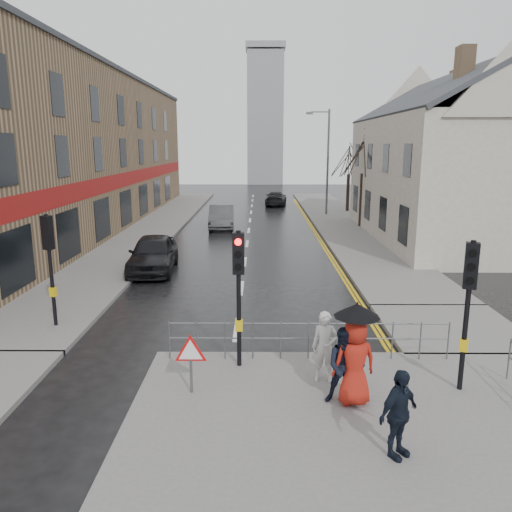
{
  "coord_description": "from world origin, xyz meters",
  "views": [
    {
      "loc": [
        0.69,
        -11.31,
        5.5
      ],
      "look_at": [
        0.59,
        4.11,
        2.05
      ],
      "focal_mm": 35.0,
      "sensor_mm": 36.0,
      "label": 1
    }
  ],
  "objects_px": {
    "pedestrian_with_umbrella": "(355,352)",
    "pedestrian_b": "(345,366)",
    "car_parked": "(153,254)",
    "pedestrian_a": "(325,347)",
    "pedestrian_d": "(398,414)",
    "car_mid": "(222,217)"
  },
  "relations": [
    {
      "from": "pedestrian_d",
      "to": "pedestrian_a",
      "type": "bearing_deg",
      "value": 69.97
    },
    {
      "from": "pedestrian_a",
      "to": "car_parked",
      "type": "bearing_deg",
      "value": 125.85
    },
    {
      "from": "pedestrian_a",
      "to": "pedestrian_b",
      "type": "bearing_deg",
      "value": -68.57
    },
    {
      "from": "pedestrian_with_umbrella",
      "to": "pedestrian_b",
      "type": "bearing_deg",
      "value": 179.74
    },
    {
      "from": "pedestrian_with_umbrella",
      "to": "car_parked",
      "type": "xyz_separation_m",
      "value": [
        -6.69,
        11.79,
        -0.5
      ]
    },
    {
      "from": "pedestrian_with_umbrella",
      "to": "pedestrian_a",
      "type": "bearing_deg",
      "value": 114.83
    },
    {
      "from": "pedestrian_b",
      "to": "pedestrian_with_umbrella",
      "type": "relative_size",
      "value": 0.76
    },
    {
      "from": "car_parked",
      "to": "pedestrian_with_umbrella",
      "type": "bearing_deg",
      "value": -63.9
    },
    {
      "from": "pedestrian_b",
      "to": "car_parked",
      "type": "xyz_separation_m",
      "value": [
        -6.5,
        11.79,
        -0.17
      ]
    },
    {
      "from": "pedestrian_a",
      "to": "pedestrian_with_umbrella",
      "type": "xyz_separation_m",
      "value": [
        0.49,
        -1.05,
        0.34
      ]
    },
    {
      "from": "pedestrian_d",
      "to": "car_parked",
      "type": "relative_size",
      "value": 0.34
    },
    {
      "from": "pedestrian_d",
      "to": "car_mid",
      "type": "relative_size",
      "value": 0.35
    },
    {
      "from": "pedestrian_a",
      "to": "pedestrian_d",
      "type": "xyz_separation_m",
      "value": [
        0.9,
        -2.89,
        -0.02
      ]
    },
    {
      "from": "pedestrian_d",
      "to": "car_parked",
      "type": "xyz_separation_m",
      "value": [
        -7.11,
        13.63,
        -0.15
      ]
    },
    {
      "from": "pedestrian_a",
      "to": "pedestrian_with_umbrella",
      "type": "relative_size",
      "value": 0.75
    },
    {
      "from": "car_parked",
      "to": "car_mid",
      "type": "xyz_separation_m",
      "value": [
        2.14,
        11.87,
        -0.04
      ]
    },
    {
      "from": "pedestrian_with_umbrella",
      "to": "car_parked",
      "type": "bearing_deg",
      "value": 119.57
    },
    {
      "from": "car_mid",
      "to": "car_parked",
      "type": "bearing_deg",
      "value": -103.16
    },
    {
      "from": "pedestrian_b",
      "to": "car_mid",
      "type": "xyz_separation_m",
      "value": [
        -4.35,
        23.65,
        -0.21
      ]
    },
    {
      "from": "pedestrian_a",
      "to": "pedestrian_b",
      "type": "distance_m",
      "value": 1.09
    },
    {
      "from": "car_parked",
      "to": "car_mid",
      "type": "height_order",
      "value": "car_parked"
    },
    {
      "from": "pedestrian_a",
      "to": "pedestrian_with_umbrella",
      "type": "bearing_deg",
      "value": -59.33
    }
  ]
}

